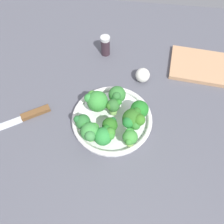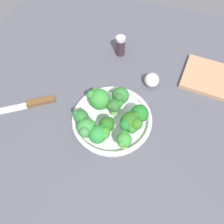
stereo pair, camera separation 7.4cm
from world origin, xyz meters
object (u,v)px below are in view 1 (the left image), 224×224
at_px(cutting_board, 208,67).
at_px(broccoli_floret_7, 105,136).
at_px(pepper_shaker, 105,46).
at_px(broccoli_floret_2, 133,120).
at_px(broccoli_floret_0, 110,125).
at_px(broccoli_floret_8, 117,95).
at_px(broccoli_floret_9, 90,132).
at_px(garlic_bulb, 143,75).
at_px(broccoli_floret_4, 139,110).
at_px(broccoli_floret_5, 113,106).
at_px(bowl, 112,119).
at_px(broccoli_floret_1, 83,122).
at_px(broccoli_floret_6, 130,137).
at_px(broccoli_floret_3, 96,101).
at_px(knife, 22,118).

bearing_deg(cutting_board, broccoli_floret_7, -132.55).
bearing_deg(pepper_shaker, broccoli_floret_2, -68.44).
distance_m(broccoli_floret_0, broccoli_floret_8, 0.11).
distance_m(broccoli_floret_0, broccoli_floret_9, 0.06).
relative_size(garlic_bulb, pepper_shaker, 0.64).
bearing_deg(cutting_board, broccoli_floret_2, -130.52).
height_order(broccoli_floret_4, broccoli_floret_5, broccoli_floret_4).
bearing_deg(broccoli_floret_0, broccoli_floret_4, 37.07).
bearing_deg(broccoli_floret_9, cutting_board, 43.73).
bearing_deg(pepper_shaker, broccoli_floret_7, -81.91).
bearing_deg(garlic_bulb, broccoli_floret_5, -116.06).
height_order(bowl, broccoli_floret_4, broccoli_floret_4).
distance_m(broccoli_floret_0, broccoli_floret_4, 0.10).
xyz_separation_m(broccoli_floret_2, broccoli_floret_4, (0.01, 0.04, 0.00)).
bearing_deg(broccoli_floret_1, broccoli_floret_8, 51.72).
distance_m(bowl, broccoli_floret_6, 0.11).
distance_m(bowl, broccoli_floret_9, 0.11).
relative_size(broccoli_floret_8, garlic_bulb, 1.25).
relative_size(broccoli_floret_5, broccoli_floret_6, 1.03).
distance_m(broccoli_floret_6, broccoli_floret_7, 0.07).
bearing_deg(broccoli_floret_1, bowl, 33.34).
bearing_deg(broccoli_floret_0, pepper_shaker, 100.38).
height_order(broccoli_floret_8, garlic_bulb, broccoli_floret_8).
xyz_separation_m(broccoli_floret_1, garlic_bulb, (0.17, 0.25, -0.04)).
distance_m(broccoli_floret_3, cutting_board, 0.46).
distance_m(broccoli_floret_6, garlic_bulb, 0.28).
bearing_deg(broccoli_floret_4, knife, -174.06).
height_order(broccoli_floret_1, broccoli_floret_5, broccoli_floret_1).
height_order(broccoli_floret_0, broccoli_floret_3, broccoli_floret_3).
xyz_separation_m(broccoli_floret_0, broccoli_floret_1, (-0.08, -0.00, 0.00)).
relative_size(broccoli_floret_0, broccoli_floret_2, 0.82).
relative_size(broccoli_floret_3, knife, 0.32).
relative_size(bowl, broccoli_floret_8, 3.98).
relative_size(broccoli_floret_6, garlic_bulb, 1.11).
height_order(broccoli_floret_7, garlic_bulb, broccoli_floret_7).
distance_m(broccoli_floret_1, broccoli_floret_6, 0.15).
bearing_deg(knife, pepper_shaker, 55.93).
xyz_separation_m(broccoli_floret_1, broccoli_floret_9, (0.03, -0.03, 0.00)).
distance_m(broccoli_floret_8, broccoli_floret_9, 0.15).
height_order(broccoli_floret_8, knife, broccoli_floret_8).
relative_size(broccoli_floret_3, broccoli_floret_8, 1.15).
bearing_deg(pepper_shaker, broccoli_floret_9, -87.86).
relative_size(broccoli_floret_7, broccoli_floret_8, 0.98).
distance_m(bowl, broccoli_floret_4, 0.10).
relative_size(broccoli_floret_4, broccoli_floret_9, 1.00).
bearing_deg(broccoli_floret_8, broccoli_floret_7, -96.87).
distance_m(broccoli_floret_1, broccoli_floret_8, 0.14).
distance_m(broccoli_floret_5, cutting_board, 0.42).
distance_m(bowl, broccoli_floret_1, 0.11).
height_order(knife, garlic_bulb, garlic_bulb).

